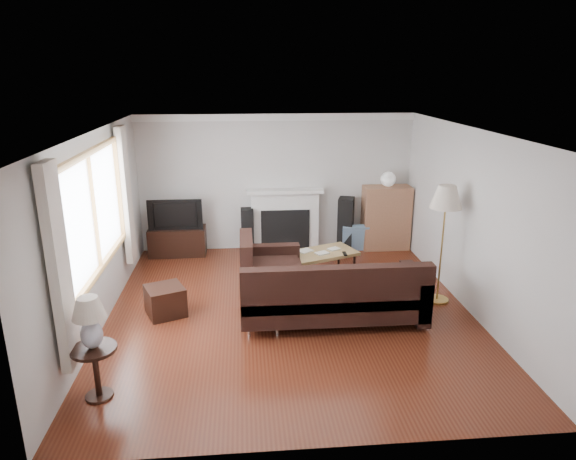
{
  "coord_description": "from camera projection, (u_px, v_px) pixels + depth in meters",
  "views": [
    {
      "loc": [
        -0.6,
        -6.51,
        3.24
      ],
      "look_at": [
        0.0,
        0.3,
        1.1
      ],
      "focal_mm": 32.0,
      "sensor_mm": 36.0,
      "label": 1
    }
  ],
  "objects": [
    {
      "name": "room",
      "position": [
        290.0,
        226.0,
        6.83
      ],
      "size": [
        5.1,
        5.6,
        2.54
      ],
      "color": "#562213",
      "rests_on": "ground"
    },
    {
      "name": "window",
      "position": [
        95.0,
        213.0,
        6.35
      ],
      "size": [
        0.12,
        2.74,
        1.54
      ],
      "primitive_type": "cube",
      "color": "olive",
      "rests_on": "room"
    },
    {
      "name": "curtain_near",
      "position": [
        59.0,
        269.0,
        4.95
      ],
      "size": [
        0.1,
        0.35,
        2.1
      ],
      "primitive_type": "cube",
      "color": "beige",
      "rests_on": "room"
    },
    {
      "name": "curtain_far",
      "position": [
        126.0,
        196.0,
        7.84
      ],
      "size": [
        0.1,
        0.35,
        2.1
      ],
      "primitive_type": "cube",
      "color": "beige",
      "rests_on": "room"
    },
    {
      "name": "fireplace",
      "position": [
        285.0,
        219.0,
        9.56
      ],
      "size": [
        1.4,
        0.26,
        1.15
      ],
      "primitive_type": "cube",
      "color": "white",
      "rests_on": "room"
    },
    {
      "name": "tv_stand",
      "position": [
        178.0,
        241.0,
        9.34
      ],
      "size": [
        1.02,
        0.46,
        0.51
      ],
      "primitive_type": "cube",
      "color": "black",
      "rests_on": "ground"
    },
    {
      "name": "television",
      "position": [
        176.0,
        213.0,
        9.19
      ],
      "size": [
        0.96,
        0.13,
        0.55
      ],
      "primitive_type": "imported",
      "color": "black",
      "rests_on": "tv_stand"
    },
    {
      "name": "speaker_left",
      "position": [
        247.0,
        230.0,
        9.46
      ],
      "size": [
        0.23,
        0.28,
        0.82
      ],
      "primitive_type": "cube",
      "rotation": [
        0.0,
        0.0,
        0.02
      ],
      "color": "black",
      "rests_on": "ground"
    },
    {
      "name": "speaker_right",
      "position": [
        346.0,
        224.0,
        9.56
      ],
      "size": [
        0.36,
        0.4,
        0.99
      ],
      "primitive_type": "cube",
      "rotation": [
        0.0,
        0.0,
        -0.31
      ],
      "color": "black",
      "rests_on": "ground"
    },
    {
      "name": "bookshelf",
      "position": [
        386.0,
        218.0,
        9.59
      ],
      "size": [
        0.87,
        0.41,
        1.19
      ],
      "primitive_type": "cube",
      "color": "#9A6647",
      "rests_on": "ground"
    },
    {
      "name": "globe_lamp",
      "position": [
        388.0,
        179.0,
        9.37
      ],
      "size": [
        0.27,
        0.27,
        0.27
      ],
      "primitive_type": "sphere",
      "color": "white",
      "rests_on": "bookshelf"
    },
    {
      "name": "sectional_sofa",
      "position": [
        332.0,
        291.0,
        6.82
      ],
      "size": [
        2.64,
        1.93,
        0.85
      ],
      "primitive_type": "cube",
      "color": "black",
      "rests_on": "ground"
    },
    {
      "name": "coffee_table",
      "position": [
        321.0,
        264.0,
        8.33
      ],
      "size": [
        1.27,
        0.98,
        0.44
      ],
      "primitive_type": "cube",
      "rotation": [
        0.0,
        0.0,
        0.38
      ],
      "color": "#9E7F4B",
      "rests_on": "ground"
    },
    {
      "name": "footstool",
      "position": [
        165.0,
        301.0,
        7.05
      ],
      "size": [
        0.63,
        0.63,
        0.41
      ],
      "primitive_type": "cube",
      "rotation": [
        0.0,
        0.0,
        0.4
      ],
      "color": "black",
      "rests_on": "ground"
    },
    {
      "name": "floor_lamp",
      "position": [
        442.0,
        245.0,
        7.28
      ],
      "size": [
        0.58,
        0.58,
        1.73
      ],
      "primitive_type": "cube",
      "rotation": [
        0.0,
        0.0,
        -0.37
      ],
      "color": "#AD863C",
      "rests_on": "ground"
    },
    {
      "name": "side_table",
      "position": [
        97.0,
        372.0,
        5.23
      ],
      "size": [
        0.46,
        0.46,
        0.57
      ],
      "primitive_type": "cube",
      "color": "black",
      "rests_on": "ground"
    },
    {
      "name": "table_lamp",
      "position": [
        90.0,
        323.0,
        5.07
      ],
      "size": [
        0.34,
        0.34,
        0.54
      ],
      "primitive_type": "cube",
      "color": "silver",
      "rests_on": "side_table"
    }
  ]
}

